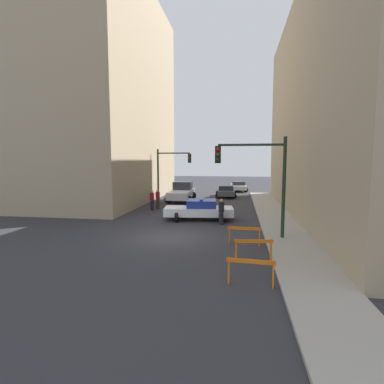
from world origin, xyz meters
TOP-DOWN VIEW (x-y plane):
  - ground_plane at (0.00, 0.00)m, footprint 120.00×120.00m
  - sidewalk_right at (6.20, 0.00)m, footprint 2.40×44.00m
  - building_corner_left at (-12.00, 14.00)m, footprint 14.00×20.00m
  - building_right at (13.40, 8.00)m, footprint 12.00×28.00m
  - traffic_light_near at (4.73, 0.49)m, footprint 3.64×0.35m
  - traffic_light_far at (-3.30, 13.65)m, footprint 3.44×0.35m
  - police_car at (0.94, 4.92)m, footprint 4.87×2.68m
  - white_truck at (-2.11, 14.15)m, footprint 2.73×5.45m
  - parked_car_near at (2.18, 17.96)m, footprint 2.45×4.40m
  - parked_car_mid at (3.55, 24.62)m, footprint 2.51×4.44m
  - pedestrian_crossing at (-3.46, 8.29)m, footprint 0.47×0.47m
  - pedestrian_corner at (-3.17, 9.01)m, footprint 0.42×0.42m
  - pedestrian_sidewalk at (2.53, 3.66)m, footprint 0.45×0.45m
  - barrier_front at (4.05, -5.65)m, footprint 1.60×0.28m
  - barrier_mid at (4.26, -3.14)m, footprint 1.59×0.39m
  - barrier_back at (3.91, -0.87)m, footprint 1.60×0.25m

SIDE VIEW (x-z plane):
  - ground_plane at x=0.00m, z-range 0.00..0.00m
  - sidewalk_right at x=6.20m, z-range 0.00..0.12m
  - barrier_front at x=4.05m, z-range 0.17..1.07m
  - barrier_mid at x=4.26m, z-range 0.17..1.07m
  - barrier_back at x=3.91m, z-range 0.17..1.07m
  - parked_car_near at x=2.18m, z-range 0.02..1.33m
  - parked_car_mid at x=3.55m, z-range 0.02..1.33m
  - police_car at x=0.94m, z-range -0.04..1.48m
  - pedestrian_crossing at x=-3.46m, z-range 0.03..1.69m
  - pedestrian_corner at x=-3.17m, z-range 0.03..1.69m
  - pedestrian_sidewalk at x=2.53m, z-range 0.03..1.69m
  - white_truck at x=-2.11m, z-range -0.04..1.86m
  - traffic_light_far at x=-3.30m, z-range 0.80..6.00m
  - traffic_light_near at x=4.73m, z-range 0.93..6.13m
  - building_right at x=13.40m, z-range 0.00..15.98m
  - building_corner_left at x=-12.00m, z-range 0.00..20.58m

